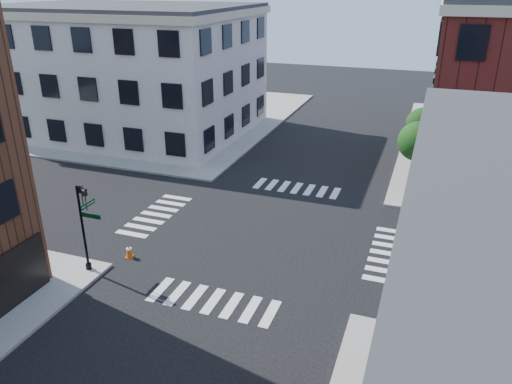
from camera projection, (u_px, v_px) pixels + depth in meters
The scene contains 7 objects.
ground at pixel (264, 233), 28.45m from camera, with size 120.00×120.00×0.00m, color black.
sidewalk_nw at pixel (142, 114), 53.13m from camera, with size 30.00×30.00×0.15m, color gray.
building_nw at pixel (126, 71), 46.05m from camera, with size 22.00×16.00×11.00m, color beige.
tree_near at pixel (419, 144), 33.48m from camera, with size 2.69×2.69×4.49m.
tree_far at pixel (423, 125), 38.78m from camera, with size 2.43×2.43×4.07m.
signal_pole at pixel (85, 219), 23.65m from camera, with size 1.29×1.24×4.60m.
traffic_cone at pixel (129, 251), 25.83m from camera, with size 0.52×0.52×0.74m.
Camera 1 is at (8.14, -23.90, 13.33)m, focal length 35.00 mm.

